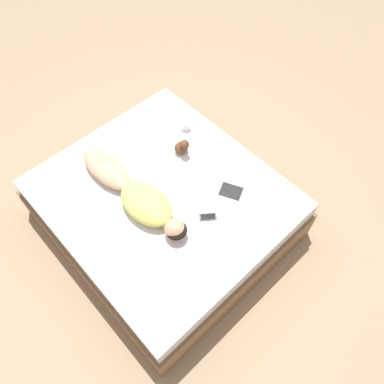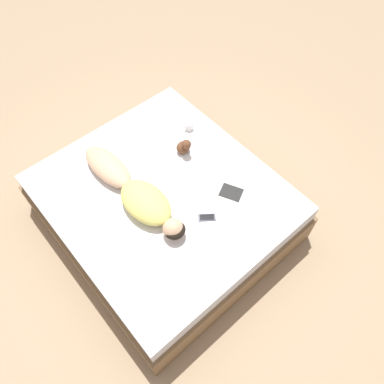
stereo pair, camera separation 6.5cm
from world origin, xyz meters
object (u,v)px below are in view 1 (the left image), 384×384
at_px(coffee_mug, 186,125).
at_px(cell_phone, 208,217).
at_px(open_magazine, 235,182).
at_px(person, 135,194).

xyz_separation_m(coffee_mug, cell_phone, (0.57, 0.90, -0.04)).
distance_m(open_magazine, coffee_mug, 0.81).
relative_size(person, cell_phone, 8.19).
bearing_deg(coffee_mug, person, 19.56).
bearing_deg(open_magazine, cell_phone, -13.77).
bearing_deg(person, coffee_mug, -163.14).
relative_size(coffee_mug, cell_phone, 0.72).
relative_size(open_magazine, coffee_mug, 4.75).
xyz_separation_m(open_magazine, coffee_mug, (-0.13, -0.80, 0.04)).
xyz_separation_m(person, cell_phone, (-0.34, 0.57, -0.08)).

